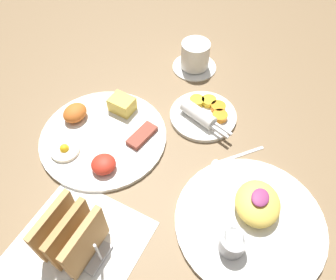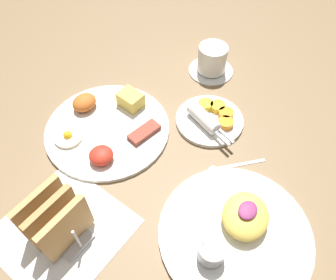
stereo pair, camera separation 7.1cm
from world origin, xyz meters
name	(u,v)px [view 1 (the left image)]	position (x,y,z in m)	size (l,w,h in m)	color
ground_plane	(176,175)	(0.00, 0.00, 0.00)	(3.00, 3.00, 0.00)	brown
napkin_flat	(77,246)	(-0.22, 0.09, 0.00)	(0.22, 0.22, 0.00)	white
plate_breakfast	(102,134)	(0.01, 0.20, 0.01)	(0.29, 0.29, 0.05)	white
plate_condiments	(203,114)	(0.18, 0.02, 0.01)	(0.16, 0.17, 0.04)	white
plate_foreground	(250,219)	(-0.03, -0.17, 0.01)	(0.28, 0.28, 0.06)	white
toast_rack	(71,236)	(-0.22, 0.09, 0.05)	(0.10, 0.12, 0.10)	#B7B7BC
coffee_cup	(195,57)	(0.33, 0.11, 0.04)	(0.12, 0.12, 0.08)	white
teaspoon	(229,158)	(0.09, -0.08, 0.00)	(0.11, 0.09, 0.01)	silver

